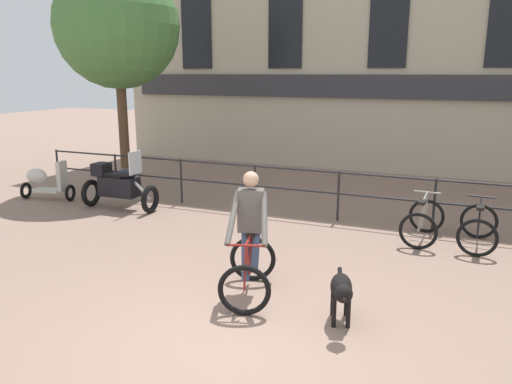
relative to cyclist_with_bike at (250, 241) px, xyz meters
name	(u,v)px	position (x,y,z in m)	size (l,w,h in m)	color
ground_plane	(229,340)	(0.30, -1.29, -0.76)	(60.00, 60.00, 0.00)	#8E7060
canal_railing	(339,187)	(0.30, 3.91, -0.05)	(15.05, 0.05, 1.05)	#232326
cyclist_with_bike	(250,241)	(0.00, 0.00, 0.00)	(1.00, 1.32, 1.70)	black
dog	(342,290)	(1.39, -0.41, -0.31)	(0.41, 0.91, 0.65)	black
parked_motorcycle	(119,185)	(-4.45, 2.88, -0.20)	(1.73, 0.66, 1.35)	black
parked_bicycle_near_lamp	(423,222)	(2.03, 3.26, -0.41)	(0.72, 1.15, 0.86)	black
parked_bicycle_mid_left	(478,228)	(2.96, 3.26, -0.41)	(0.70, 1.13, 0.86)	black
parked_scooter	(45,181)	(-6.64, 2.91, -0.30)	(1.33, 0.64, 0.96)	black
tree_canalside_left	(117,27)	(-5.96, 5.15, 3.40)	(3.22, 3.22, 5.79)	brown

